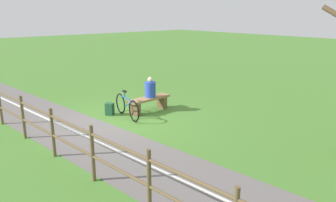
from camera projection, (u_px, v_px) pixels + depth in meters
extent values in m
plane|color=#477A2D|center=(116.00, 121.00, 10.61)|extent=(80.00, 80.00, 0.00)
cube|color=#66605E|center=(172.00, 176.00, 7.01)|extent=(5.87, 36.04, 0.02)
cube|color=silver|center=(172.00, 176.00, 7.01)|extent=(3.33, 31.85, 0.00)
cube|color=#937047|center=(149.00, 98.00, 11.50)|extent=(1.69, 0.55, 0.08)
cube|color=brown|center=(162.00, 102.00, 11.99)|extent=(0.19, 0.40, 0.44)
cube|color=brown|center=(135.00, 109.00, 11.14)|extent=(0.19, 0.40, 0.44)
cylinder|color=#2847B7|center=(150.00, 90.00, 11.46)|extent=(0.40, 0.40, 0.55)
sphere|color=beige|center=(150.00, 80.00, 11.36)|extent=(0.18, 0.18, 0.18)
torus|color=black|center=(134.00, 111.00, 10.44)|extent=(0.16, 0.71, 0.71)
torus|color=black|center=(121.00, 103.00, 11.32)|extent=(0.16, 0.71, 0.71)
cylinder|color=#1E51A3|center=(127.00, 98.00, 10.80)|extent=(0.18, 0.90, 0.04)
cylinder|color=#1E51A3|center=(129.00, 104.00, 10.71)|extent=(0.14, 0.65, 0.33)
cylinder|color=#1E51A3|center=(125.00, 95.00, 10.90)|extent=(0.03, 0.03, 0.20)
cube|color=black|center=(124.00, 91.00, 10.88)|extent=(0.11, 0.21, 0.05)
cube|color=#1E4C2D|center=(110.00, 109.00, 11.17)|extent=(0.32, 0.34, 0.42)
cube|color=#245B37|center=(111.00, 110.00, 11.30)|extent=(0.13, 0.18, 0.19)
cylinder|color=brown|center=(0.00, 105.00, 10.15)|extent=(0.08, 0.08, 1.23)
cylinder|color=brown|center=(23.00, 117.00, 9.00)|extent=(0.08, 0.08, 1.23)
cylinder|color=brown|center=(53.00, 133.00, 7.85)|extent=(0.08, 0.08, 1.23)
cylinder|color=brown|center=(93.00, 154.00, 6.70)|extent=(0.08, 0.08, 1.23)
cylinder|color=brown|center=(149.00, 183.00, 5.55)|extent=(0.08, 0.08, 1.23)
cylinder|color=brown|center=(91.00, 134.00, 6.59)|extent=(1.00, 10.24, 0.06)
cylinder|color=brown|center=(93.00, 156.00, 6.72)|extent=(1.00, 10.24, 0.06)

